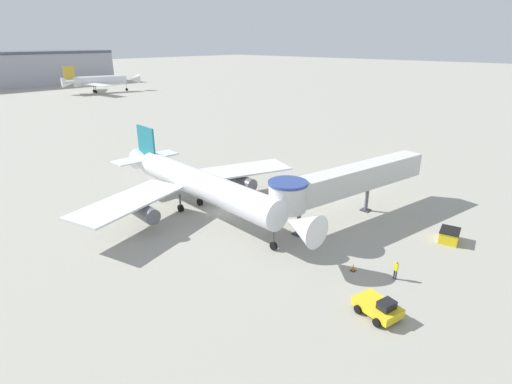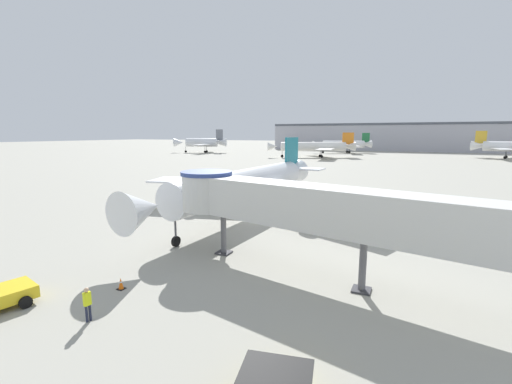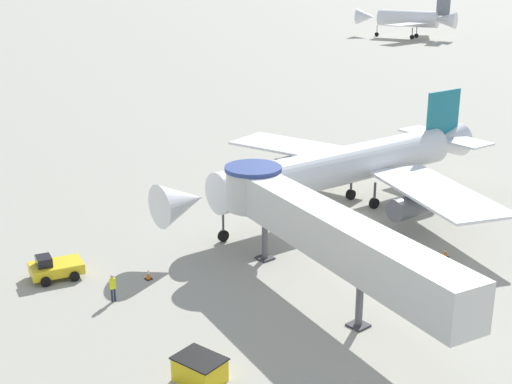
% 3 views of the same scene
% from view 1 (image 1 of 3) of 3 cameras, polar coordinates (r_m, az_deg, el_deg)
% --- Properties ---
extents(ground_plane, '(800.00, 800.00, 0.00)m').
position_cam_1_polar(ground_plane, '(49.40, -5.22, -2.94)').
color(ground_plane, '#9E9B8E').
extents(main_airplane, '(30.60, 32.78, 8.90)m').
position_cam_1_polar(main_airplane, '(48.01, -8.11, 1.08)').
color(main_airplane, silver).
rests_on(main_airplane, ground_plane).
extents(jet_bridge, '(23.29, 7.60, 6.46)m').
position_cam_1_polar(jet_bridge, '(46.57, 12.27, 1.46)').
color(jet_bridge, silver).
rests_on(jet_bridge, ground_plane).
extents(pushback_tug_yellow, '(3.05, 3.83, 1.65)m').
position_cam_1_polar(pushback_tug_yellow, '(33.21, 17.12, -15.43)').
color(pushback_tug_yellow, yellow).
rests_on(pushback_tug_yellow, ground_plane).
extents(service_container_yellow, '(2.83, 2.34, 1.32)m').
position_cam_1_polar(service_container_yellow, '(46.79, 25.89, -5.63)').
color(service_container_yellow, yellow).
rests_on(service_container_yellow, ground_plane).
extents(traffic_cone_near_nose, '(0.44, 0.44, 0.73)m').
position_cam_1_polar(traffic_cone_near_nose, '(38.33, 13.73, -10.43)').
color(traffic_cone_near_nose, black).
rests_on(traffic_cone_near_nose, ground_plane).
extents(traffic_cone_starboard_wing, '(0.44, 0.44, 0.73)m').
position_cam_1_polar(traffic_cone_starboard_wing, '(55.63, 2.83, 0.31)').
color(traffic_cone_starboard_wing, black).
rests_on(traffic_cone_starboard_wing, ground_plane).
extents(ground_crew_marshaller, '(0.24, 0.37, 1.82)m').
position_cam_1_polar(ground_crew_marshaller, '(37.84, 19.37, -10.29)').
color(ground_crew_marshaller, '#1E2338').
rests_on(ground_crew_marshaller, ground_plane).
extents(background_jet_gold_tail, '(29.92, 31.64, 10.49)m').
position_cam_1_polar(background_jet_gold_tail, '(177.22, -21.57, 14.56)').
color(background_jet_gold_tail, white).
rests_on(background_jet_gold_tail, ground_plane).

